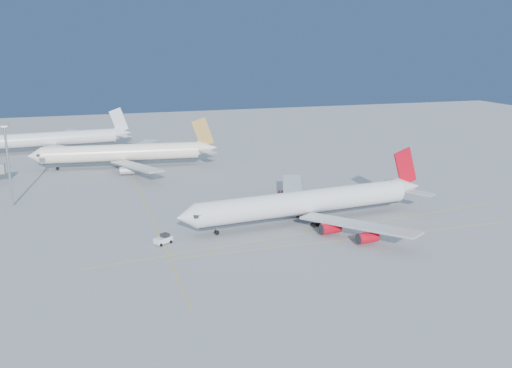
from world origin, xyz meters
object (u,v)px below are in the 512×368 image
at_px(airliner_third, 55,139).
at_px(pushback_tug, 163,239).
at_px(light_mast, 8,158).
at_px(airliner_virgin, 310,202).
at_px(airliner_etihad, 126,153).

relative_size(airliner_third, pushback_tug, 13.98).
bearing_deg(light_mast, airliner_third, 83.34).
height_order(pushback_tug, light_mast, light_mast).
relative_size(airliner_virgin, airliner_third, 1.10).
distance_m(airliner_third, light_mast, 86.27).
xyz_separation_m(pushback_tug, light_mast, (-37.86, 45.35, 13.20)).
bearing_deg(airliner_virgin, light_mast, 146.57).
bearing_deg(airliner_etihad, airliner_third, 128.21).
height_order(airliner_third, light_mast, light_mast).
bearing_deg(airliner_virgin, pushback_tug, -178.63).
xyz_separation_m(airliner_virgin, airliner_third, (-68.02, 125.17, -0.03)).
xyz_separation_m(airliner_etihad, light_mast, (-36.63, -43.20, 8.67)).
bearing_deg(pushback_tug, airliner_etihad, 60.81).
bearing_deg(light_mast, airliner_etihad, 49.70).
height_order(airliner_virgin, light_mast, light_mast).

